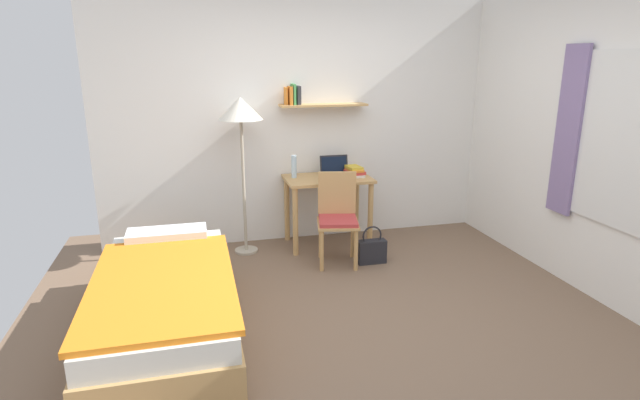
% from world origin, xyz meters
% --- Properties ---
extents(ground_plane, '(5.28, 5.28, 0.00)m').
position_xyz_m(ground_plane, '(0.00, 0.00, 0.00)').
color(ground_plane, brown).
extents(wall_back, '(4.40, 0.27, 2.60)m').
position_xyz_m(wall_back, '(0.00, 2.02, 1.30)').
color(wall_back, white).
rests_on(wall_back, ground_plane).
extents(wall_right, '(0.10, 4.40, 2.60)m').
position_xyz_m(wall_right, '(2.02, -0.00, 1.30)').
color(wall_right, white).
rests_on(wall_right, ground_plane).
extents(bed, '(0.97, 2.01, 0.54)m').
position_xyz_m(bed, '(-1.48, 0.21, 0.24)').
color(bed, tan).
rests_on(bed, ground_plane).
extents(desk, '(0.90, 0.56, 0.75)m').
position_xyz_m(desk, '(0.15, 1.70, 0.59)').
color(desk, tan).
rests_on(desk, ground_plane).
extents(desk_chair, '(0.47, 0.48, 0.89)m').
position_xyz_m(desk_chair, '(0.12, 1.20, 0.48)').
color(desk_chair, tan).
rests_on(desk_chair, ground_plane).
extents(standing_lamp, '(0.43, 0.43, 1.60)m').
position_xyz_m(standing_lamp, '(-0.74, 1.69, 1.42)').
color(standing_lamp, '#B2A893').
rests_on(standing_lamp, ground_plane).
extents(laptop, '(0.31, 0.22, 0.21)m').
position_xyz_m(laptop, '(0.25, 1.77, 0.80)').
color(laptop, black).
rests_on(laptop, desk).
extents(water_bottle, '(0.05, 0.05, 0.24)m').
position_xyz_m(water_bottle, '(-0.19, 1.78, 0.87)').
color(water_bottle, silver).
rests_on(water_bottle, desk).
extents(book_stack, '(0.20, 0.25, 0.11)m').
position_xyz_m(book_stack, '(0.45, 1.69, 0.80)').
color(book_stack, silver).
rests_on(book_stack, desk).
extents(handbag, '(0.28, 0.11, 0.38)m').
position_xyz_m(handbag, '(0.44, 1.07, 0.13)').
color(handbag, '#232328').
rests_on(handbag, ground_plane).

